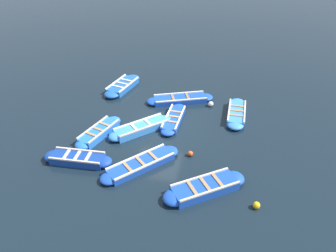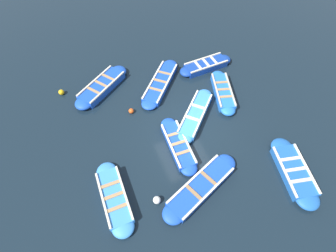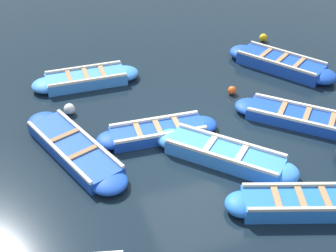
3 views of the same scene
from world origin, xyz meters
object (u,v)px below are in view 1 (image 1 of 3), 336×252
(boat_inner_gap, at_px, (141,164))
(boat_broadside, at_px, (237,113))
(boat_tucked, at_px, (180,99))
(buoy_white_drifting, at_px, (211,104))
(boat_far_corner, at_px, (123,86))
(boat_mid_row, at_px, (174,119))
(boat_end_of_row, at_px, (205,188))
(boat_stern_in, at_px, (141,128))
(boat_drifting, at_px, (78,159))
(boat_alongside, at_px, (99,132))
(buoy_yellow_far, at_px, (256,205))
(buoy_orange_near, at_px, (190,154))

(boat_inner_gap, bearing_deg, boat_broadside, -37.71)
(boat_tucked, xyz_separation_m, buoy_white_drifting, (-0.17, -1.82, 0.00))
(boat_broadside, bearing_deg, boat_far_corner, 75.86)
(boat_mid_row, relative_size, buoy_white_drifting, 10.39)
(boat_end_of_row, relative_size, boat_stern_in, 1.12)
(boat_drifting, height_order, boat_mid_row, boat_drifting)
(boat_tucked, relative_size, boat_end_of_row, 1.15)
(boat_drifting, xyz_separation_m, boat_mid_row, (4.20, -3.58, -0.04))
(boat_end_of_row, bearing_deg, boat_drifting, 83.78)
(boat_alongside, xyz_separation_m, boat_far_corner, (5.10, 0.45, -0.01))
(buoy_yellow_far, distance_m, buoy_white_drifting, 7.70)
(boat_mid_row, bearing_deg, boat_alongside, 120.72)
(boat_mid_row, bearing_deg, buoy_orange_near, -154.01)
(boat_alongside, bearing_deg, boat_inner_gap, -124.54)
(buoy_white_drifting, bearing_deg, boat_end_of_row, -176.32)
(boat_far_corner, distance_m, buoy_orange_near, 7.76)
(boat_broadside, relative_size, boat_mid_row, 1.02)
(boat_inner_gap, xyz_separation_m, boat_end_of_row, (-0.91, -2.95, 0.04))
(boat_tucked, height_order, boat_broadside, boat_broadside)
(boat_broadside, height_order, boat_end_of_row, boat_end_of_row)
(boat_mid_row, bearing_deg, boat_broadside, -69.17)
(buoy_orange_near, distance_m, buoy_white_drifting, 4.72)
(boat_broadside, xyz_separation_m, boat_end_of_row, (-6.08, 1.05, 0.03))
(boat_drifting, height_order, buoy_yellow_far, boat_drifting)
(boat_stern_in, height_order, buoy_orange_near, boat_stern_in)
(boat_far_corner, distance_m, buoy_yellow_far, 11.68)
(boat_broadside, height_order, buoy_white_drifting, boat_broadside)
(buoy_orange_near, xyz_separation_m, buoy_yellow_far, (-2.60, -2.95, 0.01))
(boat_broadside, distance_m, boat_stern_in, 5.34)
(boat_alongside, distance_m, boat_drifting, 2.16)
(boat_alongside, height_order, boat_drifting, boat_drifting)
(buoy_yellow_far, bearing_deg, boat_tucked, 29.97)
(boat_drifting, distance_m, boat_far_corner, 7.26)
(boat_drifting, bearing_deg, buoy_yellow_far, -97.97)
(boat_tucked, distance_m, boat_drifting, 7.28)
(boat_far_corner, bearing_deg, boat_stern_in, -150.33)
(buoy_yellow_far, bearing_deg, boat_inner_gap, 74.52)
(boat_stern_in, bearing_deg, boat_alongside, 112.36)
(boat_drifting, bearing_deg, boat_alongside, -3.63)
(boat_tucked, bearing_deg, boat_inner_gap, 173.60)
(boat_alongside, height_order, buoy_yellow_far, boat_alongside)
(boat_broadside, height_order, buoy_orange_near, boat_broadside)
(boat_drifting, relative_size, buoy_yellow_far, 11.41)
(boat_alongside, height_order, boat_far_corner, boat_alongside)
(boat_alongside, height_order, boat_broadside, boat_alongside)
(boat_stern_in, bearing_deg, boat_tucked, -22.69)
(boat_tucked, relative_size, boat_inner_gap, 1.16)
(boat_inner_gap, distance_m, boat_mid_row, 3.98)
(boat_broadside, height_order, boat_stern_in, boat_stern_in)
(boat_stern_in, bearing_deg, boat_end_of_row, -134.46)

